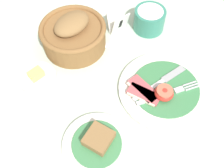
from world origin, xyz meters
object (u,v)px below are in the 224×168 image
at_px(bread_basket, 73,34).
at_px(breakfast_plate, 164,90).
at_px(bread_plate, 97,144).
at_px(sugar_cup, 149,19).
at_px(teaspoon_by_saucer, 108,45).
at_px(butter_dish, 37,77).
at_px(number_card, 118,22).

bearing_deg(bread_basket, breakfast_plate, -65.60).
bearing_deg(breakfast_plate, bread_plate, -170.83).
height_order(bread_plate, bread_basket, bread_basket).
distance_m(sugar_cup, teaspoon_by_saucer, 0.16).
xyz_separation_m(sugar_cup, butter_dish, (-0.39, 0.00, -0.03)).
distance_m(bread_basket, number_card, 0.15).
xyz_separation_m(bread_basket, butter_dish, (-0.15, -0.06, -0.04)).
bearing_deg(bread_basket, butter_dish, -159.59).
relative_size(bread_basket, teaspoon_by_saucer, 1.16).
xyz_separation_m(sugar_cup, teaspoon_by_saucer, (-0.16, 0.00, -0.03)).
bearing_deg(breakfast_plate, sugar_cup, 63.55).
relative_size(breakfast_plate, bread_plate, 1.52).
height_order(sugar_cup, number_card, number_card).
relative_size(number_card, teaspoon_by_saucer, 0.42).
height_order(bread_plate, number_card, number_card).
xyz_separation_m(breakfast_plate, sugar_cup, (0.11, 0.23, 0.03)).
distance_m(sugar_cup, number_card, 0.10).
height_order(butter_dish, number_card, number_card).
distance_m(breakfast_plate, number_card, 0.27).
distance_m(breakfast_plate, sugar_cup, 0.25).
bearing_deg(bread_plate, sugar_cup, 37.12).
xyz_separation_m(breakfast_plate, bread_basket, (-0.13, 0.29, 0.04)).
height_order(bread_plate, sugar_cup, sugar_cup).
xyz_separation_m(sugar_cup, number_card, (-0.09, 0.04, -0.00)).
bearing_deg(butter_dish, sugar_cup, -0.52).
xyz_separation_m(breakfast_plate, teaspoon_by_saucer, (-0.04, 0.23, -0.00)).
relative_size(sugar_cup, butter_dish, 0.91).
bearing_deg(teaspoon_by_saucer, breakfast_plate, 133.00).
bearing_deg(sugar_cup, breakfast_plate, -116.45).
distance_m(bread_basket, teaspoon_by_saucer, 0.11).
relative_size(bread_plate, butter_dish, 1.56).
bearing_deg(sugar_cup, bread_plate, -142.88).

